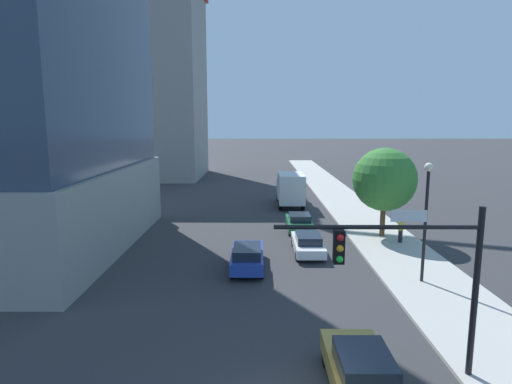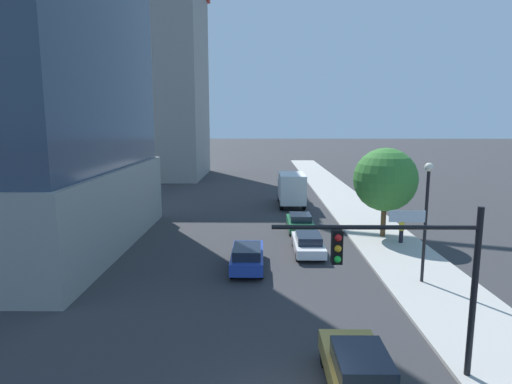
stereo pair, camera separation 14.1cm
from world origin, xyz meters
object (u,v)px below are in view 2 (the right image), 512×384
construction_building (155,65)px  car_blue (247,256)px  box_truck (291,188)px  pedestrian_yellow_shirt (401,230)px  street_tree (385,180)px  car_gold (360,374)px  car_white (308,243)px  car_green (300,222)px  street_lamp (427,205)px  traffic_light_pole (408,262)px

construction_building → car_blue: construction_building is taller
box_truck → car_blue: bearing=-101.5°
car_blue → pedestrian_yellow_shirt: 11.41m
street_tree → car_gold: street_tree is taller
car_white → car_green: car_green is taller
street_lamp → car_green: 12.58m
construction_building → car_blue: bearing=-70.3°
construction_building → box_truck: 33.12m
car_white → car_green: bearing=90.0°
street_tree → box_truck: street_tree is taller
traffic_light_pole → street_lamp: street_lamp is taller
car_gold → pedestrian_yellow_shirt: bearing=68.4°
street_tree → car_blue: size_ratio=1.33×
construction_building → street_tree: 44.28m
car_blue → traffic_light_pole: bearing=-62.9°
street_lamp → street_tree: street_tree is taller
car_blue → pedestrian_yellow_shirt: (10.25, 5.01, 0.27)m
car_green → car_gold: size_ratio=0.93×
traffic_light_pole → street_lamp: size_ratio=1.06×
traffic_light_pole → box_truck: traffic_light_pole is taller
traffic_light_pole → box_truck: (-1.59, 28.87, -2.15)m
car_green → pedestrian_yellow_shirt: size_ratio=2.53×
street_lamp → box_truck: bearing=104.4°
box_truck → pedestrian_yellow_shirt: (6.51, -13.42, -0.78)m
pedestrian_yellow_shirt → street_tree: bearing=114.4°
car_white → box_truck: box_truck is taller
traffic_light_pole → street_tree: size_ratio=1.03×
construction_building → car_green: size_ratio=9.17×
car_gold → pedestrian_yellow_shirt: pedestrian_yellow_shirt is taller
car_green → traffic_light_pole: bearing=-85.3°
street_lamp → car_blue: bearing=166.4°
car_blue → pedestrian_yellow_shirt: size_ratio=2.74×
street_lamp → car_green: (-5.28, 10.88, -3.45)m
construction_building → street_lamp: (23.89, -43.79, -12.29)m
street_tree → street_lamp: bearing=-93.0°
traffic_light_pole → car_gold: bearing=-148.1°
street_lamp → car_gold: street_lamp is taller
street_lamp → car_gold: (-5.28, -9.25, -3.36)m
traffic_light_pole → car_blue: 12.16m
street_tree → traffic_light_pole: bearing=-103.6°
car_green → car_white: bearing=-90.0°
car_green → car_blue: 9.47m
traffic_light_pole → car_gold: (-1.59, -0.99, -3.19)m
traffic_light_pole → car_white: 13.93m
car_white → street_lamp: bearing=-44.4°
car_white → car_green: size_ratio=1.05×
traffic_light_pole → street_tree: bearing=76.4°
street_tree → box_truck: size_ratio=0.95×
car_green → street_tree: bearing=-19.3°
traffic_light_pole → pedestrian_yellow_shirt: traffic_light_pole is taller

